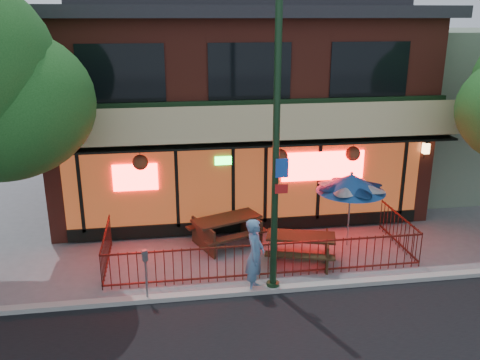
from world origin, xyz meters
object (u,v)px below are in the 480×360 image
Objects in this scene: patio_umbrella at (351,183)px; street_light at (276,169)px; parking_meter_near at (146,267)px; picnic_table_right at (301,244)px; picnic_table_left at (227,227)px; pedestrian at (255,255)px.

street_light is at bearing -141.01° from patio_umbrella.
street_light is 3.81m from parking_meter_near.
parking_meter_near is (-4.15, -1.45, 0.39)m from picnic_table_right.
patio_umbrella reaches higher than picnic_table_left.
parking_meter_near is (-2.28, -2.88, 0.35)m from picnic_table_left.
picnic_table_right is 1.16× the size of pedestrian.
patio_umbrella is at bearing -34.90° from pedestrian.
street_light reaches higher than picnic_table_right.
picnic_table_left is 3.84m from patio_umbrella.
street_light is 3.20× the size of picnic_table_right.
patio_umbrella is 6.34m from parking_meter_near.
picnic_table_right is 2.35m from patio_umbrella.
parking_meter_near is at bearing -158.51° from patio_umbrella.
street_light reaches higher than parking_meter_near.
parking_meter_near reaches higher than picnic_table_right.
patio_umbrella is (3.54, -0.59, 1.39)m from picnic_table_left.
pedestrian is at bearing 173.31° from street_light.
parking_meter_near is at bearing 113.79° from pedestrian.
picnic_table_right is at bearing -37.48° from picnic_table_left.
picnic_table_right is 2.05m from pedestrian.
picnic_table_left is at bearing 142.52° from picnic_table_right.
street_light is at bearing -127.84° from picnic_table_right.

